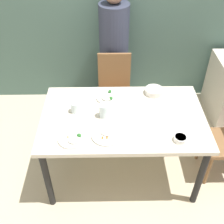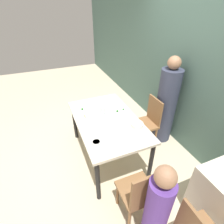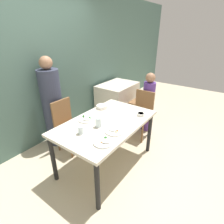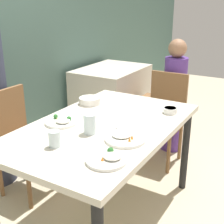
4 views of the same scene
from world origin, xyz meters
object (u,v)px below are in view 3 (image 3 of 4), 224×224
at_px(chair_adult_spot, 68,124).
at_px(glass_water_tall, 98,122).
at_px(bowl_curry, 102,107).
at_px(plate_rice_adult, 114,130).
at_px(person_adult, 53,106).
at_px(person_child, 148,104).
at_px(chair_child_spot, 141,113).

xyz_separation_m(chair_adult_spot, glass_water_tall, (-0.11, -0.80, 0.35)).
distance_m(chair_adult_spot, bowl_curry, 0.67).
distance_m(bowl_curry, glass_water_tall, 0.60).
relative_size(chair_adult_spot, glass_water_tall, 6.89).
xyz_separation_m(plate_rice_adult, glass_water_tall, (-0.02, 0.24, 0.05)).
height_order(bowl_curry, glass_water_tall, glass_water_tall).
relative_size(bowl_curry, plate_rice_adult, 0.70).
bearing_deg(person_adult, plate_rice_adult, -93.71).
height_order(person_adult, plate_rice_adult, person_adult).
xyz_separation_m(person_adult, person_child, (1.43, -1.16, -0.16)).
bearing_deg(person_child, chair_child_spot, 180.00).
height_order(person_child, bowl_curry, person_child).
xyz_separation_m(person_child, plate_rice_adult, (-1.52, -0.22, 0.21)).
xyz_separation_m(chair_adult_spot, chair_child_spot, (1.14, -0.82, 0.00)).
relative_size(person_child, bowl_curry, 6.80).
height_order(chair_child_spot, person_child, person_child).
bearing_deg(person_child, person_adult, 140.93).
bearing_deg(person_child, bowl_curry, 161.04).
distance_m(person_child, glass_water_tall, 1.57).
distance_m(chair_adult_spot, glass_water_tall, 0.88).
bearing_deg(chair_child_spot, plate_rice_adult, -79.76).
xyz_separation_m(chair_child_spot, person_adult, (-1.14, 1.16, 0.25)).
relative_size(person_adult, person_child, 1.31).
bearing_deg(chair_child_spot, person_child, 90.00).
relative_size(chair_child_spot, person_child, 0.75).
bearing_deg(chair_adult_spot, plate_rice_adult, -94.92).
xyz_separation_m(person_child, bowl_curry, (-1.05, 0.36, 0.22)).
height_order(person_adult, glass_water_tall, person_adult).
xyz_separation_m(chair_child_spot, plate_rice_adult, (-1.23, -0.22, 0.30)).
bearing_deg(plate_rice_adult, person_child, 8.33).
distance_m(chair_child_spot, plate_rice_adult, 1.29).
bearing_deg(chair_adult_spot, person_adult, 90.00).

